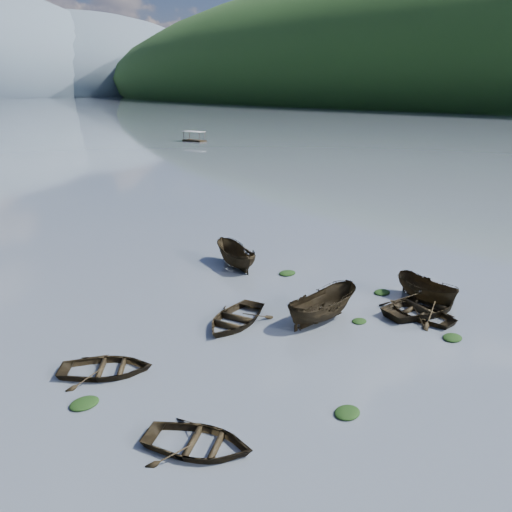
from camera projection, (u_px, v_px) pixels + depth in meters
ground_plane at (428, 366)px, 22.06m from camera, size 2400.00×2400.00×0.00m
right_hill_far at (498, 101)px, 459.60m from camera, size 520.00×1200.00×190.00m
haze_mtn_d at (76, 95)px, 873.59m from camera, size 520.00×520.00×220.00m
rowboat_0 at (198, 448)px, 17.02m from camera, size 4.51×4.76×0.80m
rowboat_2 at (322, 320)px, 26.44m from camera, size 4.85×1.95×1.85m
rowboat_3 at (419, 316)px, 26.91m from camera, size 2.76×3.85×0.80m
rowboat_4 at (424, 311)px, 27.44m from camera, size 5.65×4.51×1.05m
rowboat_5 at (426, 302)px, 28.68m from camera, size 2.40×4.49×1.64m
rowboat_6 at (107, 373)px, 21.52m from camera, size 4.87×4.59×0.82m
rowboat_7 at (235, 323)px, 26.08m from camera, size 5.32×4.65×0.92m
rowboat_8 at (235, 266)px, 34.37m from camera, size 2.62×4.82×1.76m
weed_clump_0 at (347, 414)px, 18.80m from camera, size 1.07×0.88×0.23m
weed_clump_1 at (312, 320)px, 26.41m from camera, size 1.01×0.81×0.22m
weed_clump_2 at (452, 339)px, 24.44m from camera, size 1.06×0.85×0.23m
weed_clump_3 at (359, 322)px, 26.21m from camera, size 0.83×0.70×0.18m
weed_clump_4 at (382, 293)px, 29.86m from camera, size 1.07×0.85×0.22m
weed_clump_5 at (85, 405)px, 19.35m from camera, size 1.14×0.92×0.24m
weed_clump_6 at (336, 305)px, 28.28m from camera, size 0.84×0.70×0.17m
weed_clump_7 at (287, 274)px, 32.92m from camera, size 1.19×0.95×0.26m
pontoon_right at (194, 141)px, 114.65m from camera, size 3.59×5.99×2.15m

